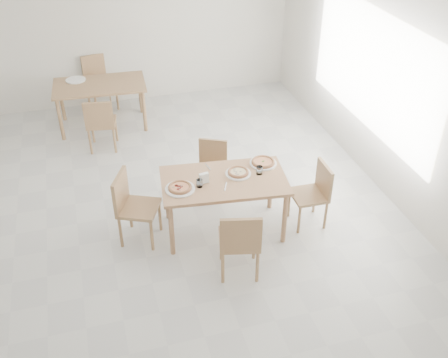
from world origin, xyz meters
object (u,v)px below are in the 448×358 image
object	(u,v)px
tumbler_b	(259,170)
chair_back_n	(99,78)
chair_back_s	(100,121)
plate_empty	(76,80)
pizza_margherita	(263,162)
napkin_holder	(204,179)
main_table	(224,185)
plate_mushroom	(238,174)
pizza_mushroom	(238,172)
chair_west	(131,203)
chair_north	(212,165)
plate_margherita	(263,163)
plate_pepperoni	(180,189)
tumbler_a	(199,183)
pizza_pepperoni	(180,187)
second_table	(100,89)
chair_east	(315,190)
chair_south	(240,240)

from	to	relation	value
tumbler_b	chair_back_n	distance (m)	4.29
chair_back_s	chair_back_n	distance (m)	1.59
chair_back_n	plate_empty	xyz separation A→B (m)	(-0.38, -0.50, 0.22)
pizza_margherita	chair_back_s	distance (m)	2.86
napkin_holder	chair_back_s	size ratio (longest dim) A/B	0.16
main_table	plate_empty	xyz separation A→B (m)	(-1.54, 3.47, 0.09)
plate_mushroom	pizza_mushroom	size ratio (longest dim) A/B	1.15
chair_west	chair_back_n	xyz separation A→B (m)	(-0.06, 3.83, 0.02)
chair_back_n	plate_empty	size ratio (longest dim) A/B	2.90
chair_north	pizza_margherita	distance (m)	0.86
plate_mushroom	tumbler_b	distance (m)	0.26
plate_margherita	plate_pepperoni	distance (m)	1.13
chair_west	tumbler_a	distance (m)	0.86
pizza_pepperoni	plate_empty	distance (m)	3.67
plate_mushroom	chair_back_s	world-z (taller)	chair_back_s
chair_west	second_table	world-z (taller)	chair_west
chair_north	plate_pepperoni	distance (m)	1.11
tumbler_b	second_table	distance (m)	3.61
chair_east	chair_back_n	xyz separation A→B (m)	(-2.28, 4.13, 0.06)
pizza_mushroom	second_table	size ratio (longest dim) A/B	0.18
pizza_margherita	tumbler_a	distance (m)	0.91
main_table	pizza_mushroom	xyz separation A→B (m)	(0.19, 0.06, 0.12)
pizza_mushroom	tumbler_b	distance (m)	0.25
chair_north	plate_empty	size ratio (longest dim) A/B	2.42
chair_north	chair_back_s	world-z (taller)	chair_back_s
chair_east	pizza_pepperoni	world-z (taller)	chair_east
plate_margherita	chair_back_n	size ratio (longest dim) A/B	0.36
chair_south	chair_north	world-z (taller)	chair_south
main_table	chair_south	size ratio (longest dim) A/B	1.76
plate_pepperoni	tumbler_a	world-z (taller)	tumbler_a
main_table	plate_pepperoni	distance (m)	0.55
second_table	plate_pepperoni	bearing A→B (deg)	-75.77
plate_margherita	pizza_margherita	bearing A→B (deg)	90.00
pizza_margherita	second_table	size ratio (longest dim) A/B	0.21
tumbler_b	napkin_holder	xyz separation A→B (m)	(-0.69, -0.01, 0.01)
chair_south	pizza_pepperoni	world-z (taller)	chair_south
chair_south	plate_mushroom	world-z (taller)	chair_south
chair_south	napkin_holder	size ratio (longest dim) A/B	6.58
pizza_margherita	chair_back_s	size ratio (longest dim) A/B	0.36
tumbler_b	second_table	xyz separation A→B (m)	(-1.62, 3.22, -0.14)
pizza_margherita	chair_south	bearing A→B (deg)	-121.08
main_table	plate_mushroom	distance (m)	0.22
tumbler_b	chair_back_s	world-z (taller)	chair_back_s
tumbler_a	tumbler_b	bearing A→B (deg)	4.91
plate_margherita	chair_north	bearing A→B (deg)	128.67
pizza_mushroom	plate_empty	size ratio (longest dim) A/B	0.84
tumbler_b	second_table	bearing A→B (deg)	116.78
plate_empty	plate_margherita	bearing A→B (deg)	-57.36
plate_pepperoni	pizza_margherita	distance (m)	1.13
pizza_mushroom	pizza_pepperoni	bearing A→B (deg)	-170.73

